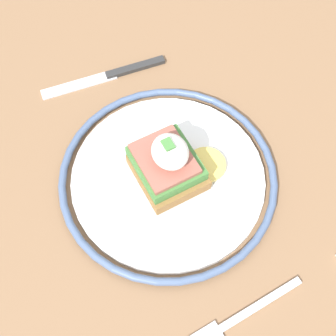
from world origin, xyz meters
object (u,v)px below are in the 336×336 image
object	(u,v)px
sandwich	(168,164)
fork	(242,316)
knife	(115,73)
plate	(168,178)

from	to	relation	value
sandwich	fork	distance (m)	0.20
sandwich	knife	size ratio (longest dim) A/B	0.60
sandwich	fork	bearing A→B (deg)	177.05
sandwich	knife	world-z (taller)	sandwich
fork	knife	size ratio (longest dim) A/B	0.76
knife	plate	bearing A→B (deg)	175.58
plate	fork	size ratio (longest dim) A/B	1.93
sandwich	knife	bearing A→B (deg)	-4.04
plate	knife	size ratio (longest dim) A/B	1.47
plate	fork	distance (m)	0.20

